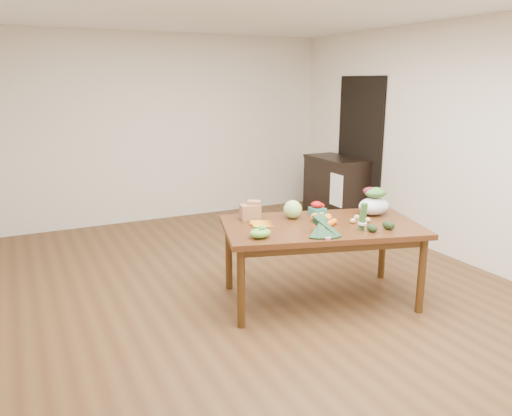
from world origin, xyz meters
name	(u,v)px	position (x,y,z in m)	size (l,w,h in m)	color
floor	(254,288)	(0.00, 0.00, 0.00)	(6.00, 6.00, 0.00)	brown
ceiling	(254,2)	(0.00, 0.00, 2.70)	(5.00, 6.00, 0.02)	white
room_walls	(254,155)	(0.00, 0.00, 1.35)	(5.02, 6.02, 2.70)	silver
dining_table	(320,262)	(0.44, -0.52, 0.38)	(1.78, 0.99, 0.75)	#452310
doorway_dark	(359,151)	(2.48, 1.60, 1.05)	(0.02, 1.00, 2.10)	black
cabinet	(335,189)	(2.22, 1.79, 0.47)	(0.52, 1.02, 0.94)	black
dish_towel	(336,190)	(1.96, 1.40, 0.55)	(0.02, 0.28, 0.45)	white
paper_bag	(250,210)	(-0.08, -0.08, 0.84)	(0.24, 0.20, 0.17)	#9B6545
cabbage	(293,209)	(0.30, -0.23, 0.84)	(0.18, 0.18, 0.18)	#B0D279
strawberry_basket_a	(317,210)	(0.57, -0.23, 0.80)	(0.12, 0.12, 0.11)	#B80C0F
strawberry_basket_b	(320,210)	(0.62, -0.22, 0.80)	(0.10, 0.10, 0.09)	#AE1C0B
orange_a	(315,217)	(0.43, -0.43, 0.79)	(0.08, 0.08, 0.08)	orange
orange_b	(322,216)	(0.53, -0.39, 0.78)	(0.07, 0.07, 0.07)	orange
orange_c	(328,217)	(0.55, -0.46, 0.79)	(0.07, 0.07, 0.07)	orange
mandarin_cluster	(328,221)	(0.46, -0.59, 0.79)	(0.18, 0.18, 0.09)	orange
carrots	(262,224)	(-0.07, -0.31, 0.76)	(0.22, 0.24, 0.03)	#FF9D15
snap_pea_bag	(260,233)	(-0.25, -0.64, 0.79)	(0.19, 0.14, 0.09)	#6AB93E
kale_bunch	(324,227)	(0.26, -0.84, 0.83)	(0.32, 0.40, 0.16)	black
asparagus_bundle	(363,217)	(0.65, -0.84, 0.88)	(0.08, 0.08, 0.25)	#4B7535
potato_a	(353,221)	(0.71, -0.63, 0.77)	(0.06, 0.05, 0.05)	tan
potato_b	(360,221)	(0.77, -0.66, 0.77)	(0.05, 0.04, 0.04)	#D9BB7D
potato_c	(357,217)	(0.82, -0.55, 0.78)	(0.06, 0.05, 0.05)	tan
potato_d	(357,218)	(0.83, -0.54, 0.77)	(0.05, 0.04, 0.04)	tan
potato_e	(368,220)	(0.86, -0.67, 0.77)	(0.06, 0.05, 0.05)	#DCCF7F
avocado_a	(372,228)	(0.70, -0.93, 0.79)	(0.07, 0.11, 0.07)	black
avocado_b	(388,225)	(0.88, -0.92, 0.79)	(0.08, 0.12, 0.08)	black
salad_bag	(374,203)	(1.08, -0.47, 0.87)	(0.32, 0.24, 0.25)	silver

